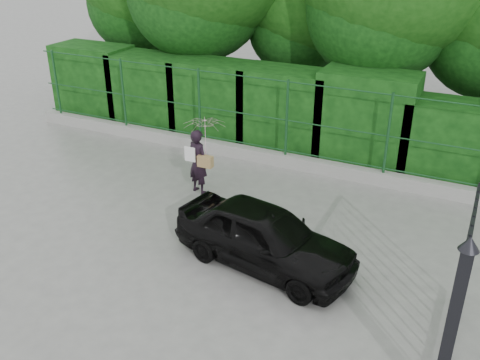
% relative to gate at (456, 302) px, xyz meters
% --- Properties ---
extents(ground, '(80.00, 80.00, 0.00)m').
position_rel_gate_xyz_m(ground, '(-4.60, 0.72, -1.19)').
color(ground, gray).
extents(kerb, '(14.00, 0.25, 0.30)m').
position_rel_gate_xyz_m(kerb, '(-4.60, 5.22, -1.04)').
color(kerb, '#9E9E99').
rests_on(kerb, ground).
extents(fence, '(14.13, 0.06, 1.80)m').
position_rel_gate_xyz_m(fence, '(-4.38, 5.22, 0.01)').
color(fence, '#15431F').
rests_on(fence, kerb).
extents(hedge, '(14.20, 1.20, 2.23)m').
position_rel_gate_xyz_m(hedge, '(-4.59, 6.22, -0.15)').
color(hedge, black).
rests_on(hedge, ground).
extents(gate, '(0.22, 2.33, 2.36)m').
position_rel_gate_xyz_m(gate, '(0.00, 0.00, 0.00)').
color(gate, black).
rests_on(gate, ground).
extents(woman, '(0.89, 0.90, 1.68)m').
position_rel_gate_xyz_m(woman, '(-5.26, 3.20, -0.08)').
color(woman, black).
rests_on(woman, ground).
extents(car, '(3.34, 1.83, 1.08)m').
position_rel_gate_xyz_m(car, '(-3.03, 1.31, -0.65)').
color(car, black).
rests_on(car, ground).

